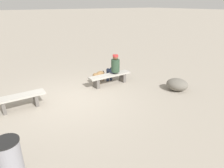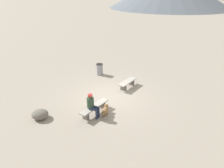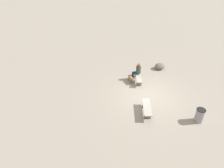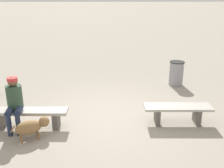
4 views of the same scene
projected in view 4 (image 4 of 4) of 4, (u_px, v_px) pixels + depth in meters
The scene contains 6 objects.
ground at pixel (109, 118), 6.70m from camera, with size 210.00×210.00×0.06m, color #9E9384.
bench_left at pixel (177, 111), 6.26m from camera, with size 1.63×0.49×0.46m.
bench_right at pixel (28, 115), 6.08m from camera, with size 1.87×0.42×0.45m.
seated_person at pixel (14, 100), 5.87m from camera, with size 0.40×0.64×1.26m.
dog at pixel (32, 126), 5.58m from camera, with size 0.77×0.53×0.47m.
trash_bin at pixel (176, 73), 8.92m from camera, with size 0.50×0.50×0.84m.
Camera 4 is at (0.03, 6.03, 3.02)m, focal length 41.21 mm.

